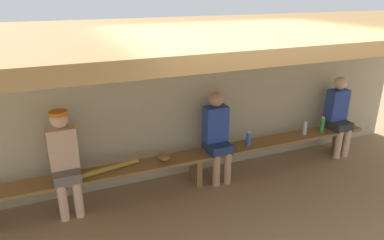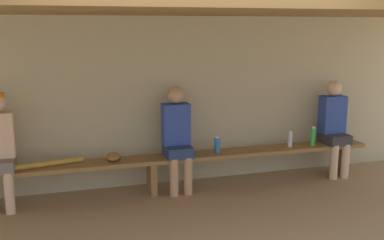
# 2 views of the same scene
# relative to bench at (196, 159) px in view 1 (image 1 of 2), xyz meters

# --- Properties ---
(back_wall) EXTENTS (8.00, 0.20, 2.20)m
(back_wall) POSITION_rel_bench_xyz_m (0.00, 0.45, 0.71)
(back_wall) COLOR #B7AD8C
(back_wall) RESTS_ON ground
(dugout_roof) EXTENTS (8.00, 2.80, 0.12)m
(dugout_roof) POSITION_rel_bench_xyz_m (0.00, -0.85, 1.87)
(dugout_roof) COLOR olive
(dugout_roof) RESTS_ON back_wall
(bench) EXTENTS (6.00, 0.36, 0.46)m
(bench) POSITION_rel_bench_xyz_m (0.00, 0.00, 0.00)
(bench) COLOR olive
(bench) RESTS_ON ground
(player_shirtless_tan) EXTENTS (0.34, 0.42, 1.34)m
(player_shirtless_tan) POSITION_rel_bench_xyz_m (-1.75, 0.00, 0.36)
(player_shirtless_tan) COLOR slate
(player_shirtless_tan) RESTS_ON ground
(player_in_white) EXTENTS (0.34, 0.42, 1.34)m
(player_in_white) POSITION_rel_bench_xyz_m (0.33, 0.00, 0.34)
(player_in_white) COLOR navy
(player_in_white) RESTS_ON ground
(player_middle) EXTENTS (0.34, 0.42, 1.34)m
(player_middle) POSITION_rel_bench_xyz_m (2.60, 0.00, 0.34)
(player_middle) COLOR #333338
(player_middle) RESTS_ON ground
(water_bottle_blue) EXTENTS (0.06, 0.06, 0.27)m
(water_bottle_blue) POSITION_rel_bench_xyz_m (2.25, -0.03, 0.20)
(water_bottle_blue) COLOR green
(water_bottle_blue) RESTS_ON bench
(water_bottle_orange) EXTENTS (0.08, 0.08, 0.22)m
(water_bottle_orange) POSITION_rel_bench_xyz_m (0.87, -0.00, 0.18)
(water_bottle_orange) COLOR blue
(water_bottle_orange) RESTS_ON bench
(water_bottle_green) EXTENTS (0.06, 0.06, 0.22)m
(water_bottle_green) POSITION_rel_bench_xyz_m (1.92, -0.01, 0.18)
(water_bottle_green) COLOR silver
(water_bottle_green) RESTS_ON bench
(baseball_glove_tan) EXTENTS (0.18, 0.25, 0.09)m
(baseball_glove_tan) POSITION_rel_bench_xyz_m (-0.47, 0.03, 0.12)
(baseball_glove_tan) COLOR olive
(baseball_glove_tan) RESTS_ON bench
(baseball_bat) EXTENTS (0.82, 0.22, 0.07)m
(baseball_bat) POSITION_rel_bench_xyz_m (-1.23, -0.00, 0.11)
(baseball_bat) COLOR #B28C33
(baseball_bat) RESTS_ON bench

